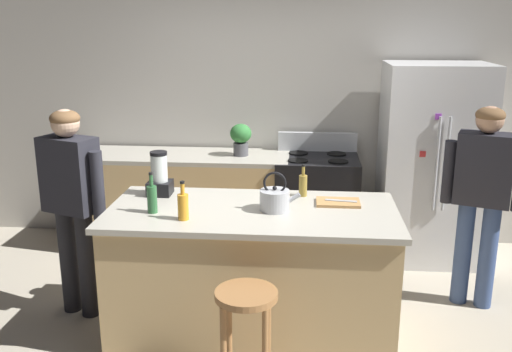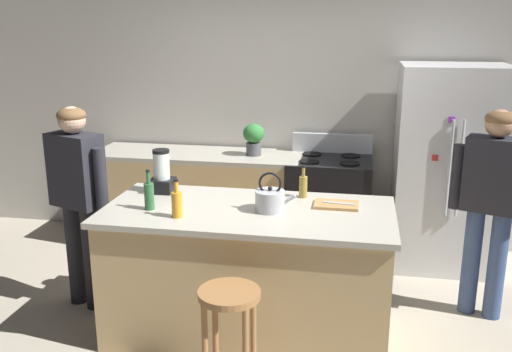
% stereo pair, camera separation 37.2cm
% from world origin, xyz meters
% --- Properties ---
extents(ground_plane, '(14.00, 14.00, 0.00)m').
position_xyz_m(ground_plane, '(0.00, 0.00, 0.00)').
color(ground_plane, '#B2A893').
extents(back_wall, '(8.00, 0.10, 2.70)m').
position_xyz_m(back_wall, '(0.00, 1.95, 1.35)').
color(back_wall, '#BCB7AD').
rests_on(back_wall, ground_plane).
extents(kitchen_island, '(1.96, 0.93, 0.94)m').
position_xyz_m(kitchen_island, '(0.00, 0.00, 0.47)').
color(kitchen_island, tan).
rests_on(kitchen_island, ground_plane).
extents(back_counter_run, '(2.00, 0.64, 0.94)m').
position_xyz_m(back_counter_run, '(-0.80, 1.55, 0.47)').
color(back_counter_run, tan).
rests_on(back_counter_run, ground_plane).
extents(refrigerator, '(0.90, 0.73, 1.81)m').
position_xyz_m(refrigerator, '(1.49, 1.50, 0.90)').
color(refrigerator, silver).
rests_on(refrigerator, ground_plane).
extents(stove_range, '(0.76, 0.65, 1.12)m').
position_xyz_m(stove_range, '(0.47, 1.52, 0.48)').
color(stove_range, black).
rests_on(stove_range, ground_plane).
extents(person_by_island_left, '(0.58, 0.35, 1.57)m').
position_xyz_m(person_by_island_left, '(-1.33, 0.19, 0.95)').
color(person_by_island_left, '#26262B').
rests_on(person_by_island_left, ground_plane).
extents(person_by_sink_right, '(0.59, 0.34, 1.57)m').
position_xyz_m(person_by_sink_right, '(1.68, 0.59, 0.95)').
color(person_by_sink_right, '#384C7A').
rests_on(person_by_sink_right, ground_plane).
extents(bar_stool, '(0.36, 0.36, 0.69)m').
position_xyz_m(bar_stool, '(0.03, -0.72, 0.54)').
color(bar_stool, '#9E6B3D').
rests_on(bar_stool, ground_plane).
extents(potted_plant, '(0.20, 0.20, 0.30)m').
position_xyz_m(potted_plant, '(-0.25, 1.55, 1.11)').
color(potted_plant, '#4C4C51').
rests_on(potted_plant, back_counter_run).
extents(blender_appliance, '(0.17, 0.17, 0.32)m').
position_xyz_m(blender_appliance, '(-0.70, 0.27, 1.07)').
color(blender_appliance, black).
rests_on(blender_appliance, kitchen_island).
extents(bottle_vinegar, '(0.06, 0.06, 0.24)m').
position_xyz_m(bottle_vinegar, '(0.34, 0.33, 1.02)').
color(bottle_vinegar, olive).
rests_on(bottle_vinegar, kitchen_island).
extents(bottle_soda, '(0.07, 0.07, 0.26)m').
position_xyz_m(bottle_soda, '(-0.42, -0.24, 1.03)').
color(bottle_soda, orange).
rests_on(bottle_soda, kitchen_island).
extents(bottle_olive_oil, '(0.07, 0.07, 0.28)m').
position_xyz_m(bottle_olive_oil, '(-0.65, -0.12, 1.04)').
color(bottle_olive_oil, '#2D6638').
rests_on(bottle_olive_oil, kitchen_island).
extents(tea_kettle, '(0.28, 0.20, 0.27)m').
position_xyz_m(tea_kettle, '(0.15, -0.01, 1.01)').
color(tea_kettle, '#B7BABF').
rests_on(tea_kettle, kitchen_island).
extents(cutting_board, '(0.30, 0.20, 0.02)m').
position_xyz_m(cutting_board, '(0.58, 0.17, 0.95)').
color(cutting_board, '#B7844C').
rests_on(cutting_board, kitchen_island).
extents(chef_knife, '(0.22, 0.06, 0.01)m').
position_xyz_m(chef_knife, '(0.60, 0.17, 0.96)').
color(chef_knife, '#B7BABF').
rests_on(chef_knife, cutting_board).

